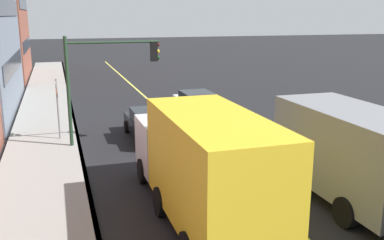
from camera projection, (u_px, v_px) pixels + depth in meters
ground at (206, 150)px, 19.47m from camera, size 200.00×200.00×0.00m
sidewalk_slab at (43, 164)px, 17.42m from camera, size 80.00×3.28×0.15m
curb_edge at (82, 161)px, 17.87m from camera, size 80.00×0.16×0.15m
lane_stripe_center at (206, 150)px, 19.47m from camera, size 80.00×0.16×0.01m
car_white at (197, 103)px, 26.36m from camera, size 4.23×2.10×1.40m
car_black at (149, 124)px, 21.17m from camera, size 4.43×1.96×1.49m
truck_gray at (372, 163)px, 12.87m from camera, size 8.28×2.62×3.07m
truck_yellow at (203, 163)px, 12.54m from camera, size 8.27×2.55×3.36m
traffic_light_mast at (107, 71)px, 19.43m from camera, size 0.28×4.26×5.06m
street_sign_post at (58, 105)px, 20.43m from camera, size 0.60×0.08×3.04m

